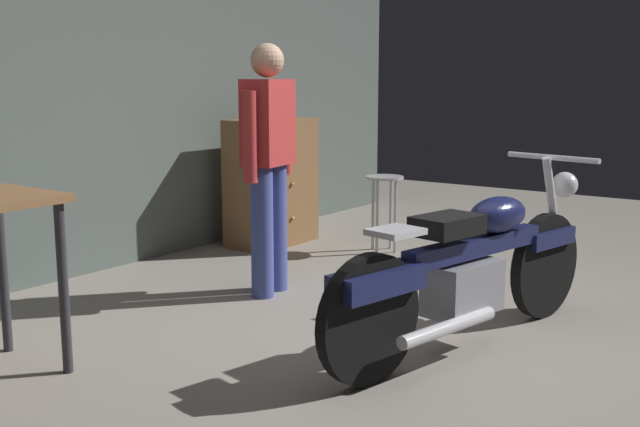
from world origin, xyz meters
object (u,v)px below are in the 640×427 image
at_px(motorcycle, 471,266).
at_px(person_standing, 268,158).
at_px(shop_stool, 384,193).
at_px(wooden_dresser, 272,182).

xyz_separation_m(motorcycle, person_standing, (0.16, 1.55, 0.48)).
height_order(motorcycle, person_standing, person_standing).
relative_size(motorcycle, person_standing, 1.29).
distance_m(motorcycle, shop_stool, 2.34).
xyz_separation_m(motorcycle, wooden_dresser, (1.40, 2.54, 0.10)).
xyz_separation_m(motorcycle, shop_stool, (1.72, 1.59, 0.05)).
bearing_deg(shop_stool, person_standing, -178.56).
bearing_deg(motorcycle, shop_stool, 53.98).
distance_m(person_standing, shop_stool, 1.62).
xyz_separation_m(person_standing, wooden_dresser, (1.23, 0.99, -0.38)).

